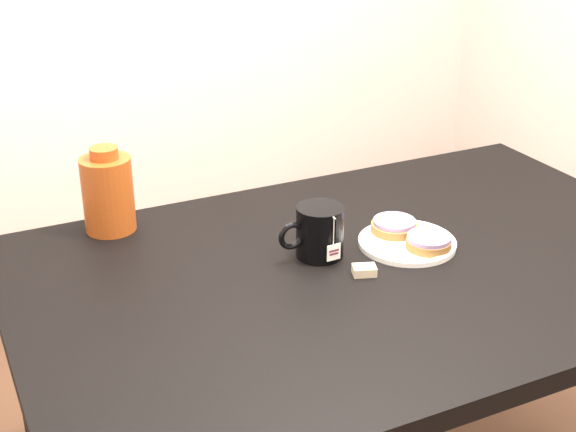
{
  "coord_description": "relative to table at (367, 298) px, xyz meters",
  "views": [
    {
      "loc": [
        -0.76,
        -1.21,
        1.51
      ],
      "look_at": [
        -0.11,
        0.15,
        0.81
      ],
      "focal_mm": 50.0,
      "sensor_mm": 36.0,
      "label": 1
    }
  ],
  "objects": [
    {
      "name": "teabag_pouch",
      "position": [
        -0.03,
        -0.04,
        0.09
      ],
      "size": [
        0.05,
        0.05,
        0.02
      ],
      "primitive_type": "cube",
      "rotation": [
        0.0,
        0.0,
        -0.34
      ],
      "color": "#C6B793",
      "rests_on": "table"
    },
    {
      "name": "table",
      "position": [
        0.0,
        0.0,
        0.0
      ],
      "size": [
        1.4,
        0.9,
        0.75
      ],
      "color": "black",
      "rests_on": "ground_plane"
    },
    {
      "name": "bagel_package",
      "position": [
        -0.43,
        0.38,
        0.17
      ],
      "size": [
        0.14,
        0.14,
        0.19
      ],
      "rotation": [
        0.0,
        0.0,
        0.35
      ],
      "color": "maroon",
      "rests_on": "table"
    },
    {
      "name": "plate",
      "position": [
        0.11,
        0.03,
        0.09
      ],
      "size": [
        0.2,
        0.2,
        0.02
      ],
      "color": "white",
      "rests_on": "table"
    },
    {
      "name": "mug",
      "position": [
        -0.08,
        0.07,
        0.14
      ],
      "size": [
        0.14,
        0.1,
        0.11
      ],
      "rotation": [
        0.0,
        0.0,
        0.05
      ],
      "color": "black",
      "rests_on": "table"
    },
    {
      "name": "bagel_back",
      "position": [
        0.11,
        0.08,
        0.11
      ],
      "size": [
        0.12,
        0.12,
        0.03
      ],
      "color": "brown",
      "rests_on": "plate"
    },
    {
      "name": "bagel_front",
      "position": [
        0.13,
        -0.02,
        0.11
      ],
      "size": [
        0.1,
        0.1,
        0.03
      ],
      "color": "brown",
      "rests_on": "plate"
    }
  ]
}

